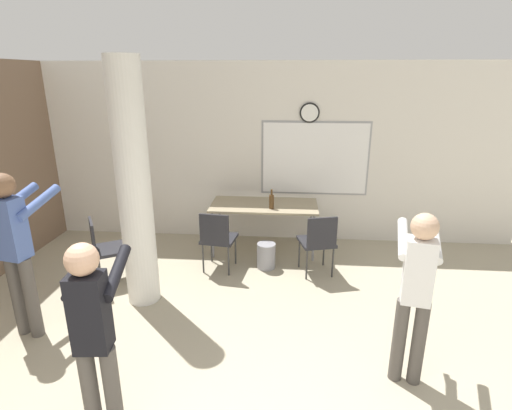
{
  "coord_description": "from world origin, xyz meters",
  "views": [
    {
      "loc": [
        0.4,
        -1.21,
        2.6
      ],
      "look_at": [
        0.07,
        2.81,
        1.28
      ],
      "focal_mm": 28.0,
      "sensor_mm": 36.0,
      "label": 1
    }
  ],
  "objects_px": {
    "chair_table_right": "(318,240)",
    "folding_table": "(264,207)",
    "person_watching_back": "(16,243)",
    "person_playing_side": "(416,286)",
    "chair_table_left": "(217,236)",
    "person_playing_front": "(94,330)",
    "bottle_on_table": "(272,201)",
    "chair_near_pillar": "(105,246)"
  },
  "relations": [
    {
      "from": "chair_table_right",
      "to": "folding_table",
      "type": "bearing_deg",
      "value": 135.75
    },
    {
      "from": "person_watching_back",
      "to": "person_playing_side",
      "type": "bearing_deg",
      "value": -5.61
    },
    {
      "from": "person_watching_back",
      "to": "person_playing_side",
      "type": "xyz_separation_m",
      "value": [
        3.73,
        -0.37,
        -0.09
      ]
    },
    {
      "from": "chair_table_left",
      "to": "person_watching_back",
      "type": "bearing_deg",
      "value": -138.1
    },
    {
      "from": "chair_table_left",
      "to": "person_playing_front",
      "type": "height_order",
      "value": "person_playing_front"
    },
    {
      "from": "bottle_on_table",
      "to": "person_playing_front",
      "type": "relative_size",
      "value": 0.18
    },
    {
      "from": "folding_table",
      "to": "person_watching_back",
      "type": "relative_size",
      "value": 0.92
    },
    {
      "from": "chair_table_left",
      "to": "bottle_on_table",
      "type": "bearing_deg",
      "value": 38.62
    },
    {
      "from": "chair_table_left",
      "to": "person_playing_side",
      "type": "height_order",
      "value": "person_playing_side"
    },
    {
      "from": "chair_near_pillar",
      "to": "person_watching_back",
      "type": "height_order",
      "value": "person_watching_back"
    },
    {
      "from": "bottle_on_table",
      "to": "chair_near_pillar",
      "type": "bearing_deg",
      "value": -154.75
    },
    {
      "from": "chair_table_right",
      "to": "person_playing_front",
      "type": "relative_size",
      "value": 0.55
    },
    {
      "from": "folding_table",
      "to": "chair_near_pillar",
      "type": "height_order",
      "value": "chair_near_pillar"
    },
    {
      "from": "chair_table_right",
      "to": "person_playing_front",
      "type": "bearing_deg",
      "value": -122.47
    },
    {
      "from": "folding_table",
      "to": "chair_table_left",
      "type": "xyz_separation_m",
      "value": [
        -0.58,
        -0.75,
        -0.18
      ]
    },
    {
      "from": "folding_table",
      "to": "person_playing_side",
      "type": "relative_size",
      "value": 1.01
    },
    {
      "from": "bottle_on_table",
      "to": "person_watching_back",
      "type": "distance_m",
      "value": 3.21
    },
    {
      "from": "chair_table_right",
      "to": "person_watching_back",
      "type": "bearing_deg",
      "value": -153.42
    },
    {
      "from": "chair_table_right",
      "to": "person_watching_back",
      "type": "relative_size",
      "value": 0.5
    },
    {
      "from": "chair_table_left",
      "to": "person_watching_back",
      "type": "height_order",
      "value": "person_watching_back"
    },
    {
      "from": "person_playing_side",
      "to": "person_playing_front",
      "type": "distance_m",
      "value": 2.51
    },
    {
      "from": "chair_table_left",
      "to": "person_watching_back",
      "type": "distance_m",
      "value": 2.36
    },
    {
      "from": "chair_table_right",
      "to": "chair_near_pillar",
      "type": "relative_size",
      "value": 1.0
    },
    {
      "from": "folding_table",
      "to": "chair_near_pillar",
      "type": "relative_size",
      "value": 1.83
    },
    {
      "from": "bottle_on_table",
      "to": "chair_table_right",
      "type": "bearing_deg",
      "value": -40.98
    },
    {
      "from": "folding_table",
      "to": "chair_table_left",
      "type": "distance_m",
      "value": 0.97
    },
    {
      "from": "person_playing_side",
      "to": "chair_table_left",
      "type": "bearing_deg",
      "value": 136.58
    },
    {
      "from": "folding_table",
      "to": "person_playing_front",
      "type": "distance_m",
      "value": 3.59
    },
    {
      "from": "chair_table_right",
      "to": "person_playing_side",
      "type": "distance_m",
      "value": 2.06
    },
    {
      "from": "person_playing_side",
      "to": "chair_near_pillar",
      "type": "bearing_deg",
      "value": 156.39
    },
    {
      "from": "chair_near_pillar",
      "to": "chair_table_right",
      "type": "bearing_deg",
      "value": 8.69
    },
    {
      "from": "bottle_on_table",
      "to": "chair_table_left",
      "type": "distance_m",
      "value": 0.96
    },
    {
      "from": "chair_table_left",
      "to": "person_playing_side",
      "type": "bearing_deg",
      "value": -43.42
    },
    {
      "from": "bottle_on_table",
      "to": "chair_table_right",
      "type": "height_order",
      "value": "bottle_on_table"
    },
    {
      "from": "chair_near_pillar",
      "to": "person_playing_side",
      "type": "xyz_separation_m",
      "value": [
        3.4,
        -1.49,
        0.42
      ]
    },
    {
      "from": "bottle_on_table",
      "to": "chair_table_left",
      "type": "xyz_separation_m",
      "value": [
        -0.7,
        -0.56,
        -0.34
      ]
    },
    {
      "from": "chair_table_left",
      "to": "chair_table_right",
      "type": "bearing_deg",
      "value": -0.15
    },
    {
      "from": "chair_table_left",
      "to": "person_playing_side",
      "type": "distance_m",
      "value": 2.81
    },
    {
      "from": "chair_near_pillar",
      "to": "bottle_on_table",
      "type": "bearing_deg",
      "value": 25.25
    },
    {
      "from": "folding_table",
      "to": "person_playing_side",
      "type": "height_order",
      "value": "person_playing_side"
    },
    {
      "from": "chair_table_left",
      "to": "person_watching_back",
      "type": "relative_size",
      "value": 0.5
    },
    {
      "from": "chair_table_right",
      "to": "chair_table_left",
      "type": "relative_size",
      "value": 1.0
    }
  ]
}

